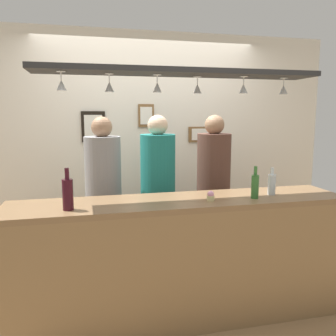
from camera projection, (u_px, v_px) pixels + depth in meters
ground_plane at (170, 296)px, 3.28m from camera, size 8.00×8.00×0.00m
back_wall at (148, 146)px, 4.14m from camera, size 4.40×0.06×2.60m
bar_counter at (186, 246)px, 2.69m from camera, size 2.70×0.55×1.01m
overhead_glass_rack at (180, 72)px, 2.68m from camera, size 2.20×0.36×0.04m
hanging_wineglass_far_left at (61, 84)px, 2.45m from camera, size 0.07×0.07×0.13m
hanging_wineglass_left at (109, 86)px, 2.60m from camera, size 0.07×0.07×0.13m
hanging_wineglass_center_left at (157, 87)px, 2.66m from camera, size 0.07×0.07×0.13m
hanging_wineglass_center at (197, 88)px, 2.80m from camera, size 0.07×0.07×0.13m
hanging_wineglass_center_right at (243, 88)px, 2.79m from camera, size 0.07×0.07×0.13m
hanging_wineglass_right at (283, 89)px, 2.91m from camera, size 0.07×0.07×0.13m
person_left_grey_shirt at (103, 186)px, 3.33m from camera, size 0.34×0.34×1.65m
person_middle_teal_shirt at (158, 183)px, 3.45m from camera, size 0.34×0.34×1.67m
person_right_brown_shirt at (213, 180)px, 3.58m from camera, size 0.34×0.34×1.67m
bottle_beer_green_import at (255, 186)px, 2.81m from camera, size 0.06×0.06×0.26m
bottle_wine_dark_red at (68, 194)px, 2.46m from camera, size 0.08×0.08×0.30m
bottle_soda_clear at (272, 184)px, 2.94m from camera, size 0.06×0.06×0.23m
cupcake at (211, 196)px, 2.74m from camera, size 0.06×0.06×0.08m
picture_frame_lower_pair at (201, 134)px, 4.22m from camera, size 0.30×0.02×0.18m
picture_frame_caricature at (93, 127)px, 3.91m from camera, size 0.26×0.02×0.34m
picture_frame_crest at (146, 116)px, 4.03m from camera, size 0.18×0.02×0.26m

